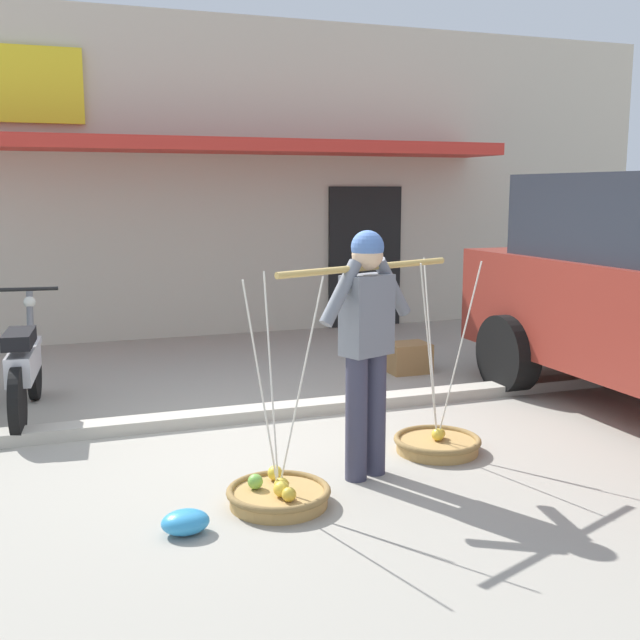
# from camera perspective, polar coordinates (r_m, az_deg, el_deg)

# --- Properties ---
(ground_plane) EXTENTS (90.00, 90.00, 0.00)m
(ground_plane) POSITION_cam_1_polar(r_m,az_deg,el_deg) (6.16, -3.41, -9.02)
(ground_plane) COLOR #9E998C
(sidewalk_curb) EXTENTS (20.00, 0.24, 0.10)m
(sidewalk_curb) POSITION_cam_1_polar(r_m,az_deg,el_deg) (6.79, -5.09, -6.82)
(sidewalk_curb) COLOR #BAB4A5
(sidewalk_curb) RESTS_ON ground
(fruit_vendor) EXTENTS (1.44, 0.60, 1.70)m
(fruit_vendor) POSITION_cam_1_polar(r_m,az_deg,el_deg) (5.23, 3.43, -1.30)
(fruit_vendor) COLOR #38384C
(fruit_vendor) RESTS_ON ground
(fruit_basket_left_side) EXTENTS (0.66, 0.66, 1.45)m
(fruit_basket_left_side) POSITION_cam_1_polar(r_m,az_deg,el_deg) (5.00, -3.06, -12.58)
(fruit_basket_left_side) COLOR #B2894C
(fruit_basket_left_side) RESTS_ON ground
(fruit_basket_right_side) EXTENTS (0.66, 0.66, 1.45)m
(fruit_basket_right_side) POSITION_cam_1_polar(r_m,az_deg,el_deg) (6.01, 8.58, -8.86)
(fruit_basket_right_side) COLOR #B2894C
(fruit_basket_right_side) RESTS_ON ground
(motorcycle_second_in_row) EXTENTS (0.54, 1.82, 1.09)m
(motorcycle_second_in_row) POSITION_cam_1_polar(r_m,az_deg,el_deg) (7.15, -20.80, -3.26)
(motorcycle_second_in_row) COLOR black
(motorcycle_second_in_row) RESTS_ON ground
(storefront_building) EXTENTS (13.00, 6.00, 4.20)m
(storefront_building) POSITION_cam_1_polar(r_m,az_deg,el_deg) (13.02, -9.15, 10.05)
(storefront_building) COLOR beige
(storefront_building) RESTS_ON ground
(plastic_litter_bag) EXTENTS (0.28, 0.22, 0.14)m
(plastic_litter_bag) POSITION_cam_1_polar(r_m,az_deg,el_deg) (4.69, -9.83, -14.38)
(plastic_litter_bag) COLOR #3393D1
(plastic_litter_bag) RESTS_ON ground
(wooden_crate) EXTENTS (0.44, 0.36, 0.32)m
(wooden_crate) POSITION_cam_1_polar(r_m,az_deg,el_deg) (8.49, 6.46, -2.76)
(wooden_crate) COLOR olive
(wooden_crate) RESTS_ON ground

